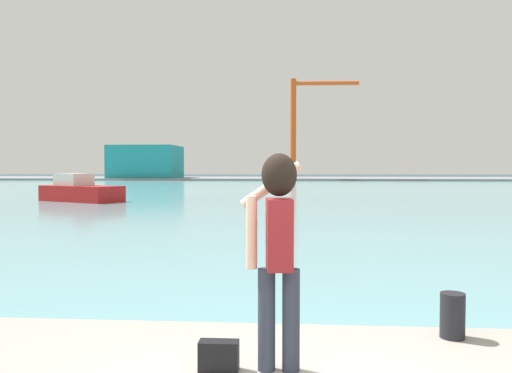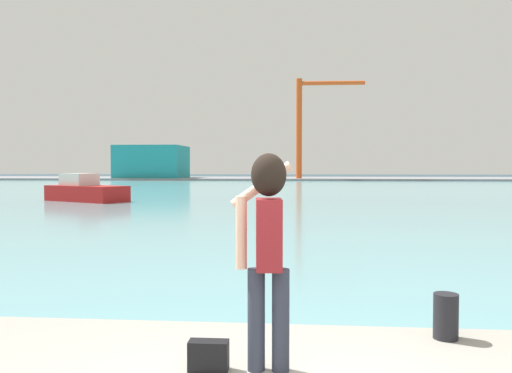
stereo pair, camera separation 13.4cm
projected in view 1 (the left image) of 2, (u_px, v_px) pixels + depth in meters
ground_plane at (294, 189)px, 53.19m from camera, size 220.00×220.00×0.00m
harbor_water at (294, 188)px, 55.18m from camera, size 140.00×100.00×0.02m
far_shore_dock at (294, 179)px, 95.04m from camera, size 140.00×20.00×0.36m
person_photographer at (278, 238)px, 4.07m from camera, size 0.53×0.55×1.74m
handbag at (219, 356)px, 4.10m from camera, size 0.32×0.14×0.24m
harbor_bollard at (452, 315)px, 4.89m from camera, size 0.23×0.23×0.43m
boat_moored at (80, 191)px, 34.23m from camera, size 6.25×4.76×1.86m
warehouse_left at (146, 162)px, 93.50m from camera, size 11.67×10.64×5.82m
port_crane at (301, 118)px, 88.18m from camera, size 11.67×1.10×17.12m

